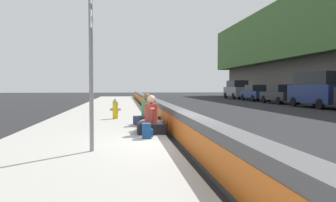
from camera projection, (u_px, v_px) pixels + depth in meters
The scene contains 13 objects.
ground_plane at pixel (189, 148), 8.50m from camera, with size 160.00×160.00×0.00m, color #232326.
sidewalk_strip at pixel (81, 147), 8.16m from camera, with size 80.00×4.40×0.14m, color #A8A59E.
jersey_barrier at pixel (189, 131), 8.48m from camera, with size 76.00×0.45×0.85m.
route_sign_post at pixel (91, 54), 7.20m from camera, with size 0.44×0.09×3.60m.
fire_hydrant at pixel (115, 108), 14.65m from camera, with size 0.26×0.46×0.88m.
seated_person_foreground at pixel (151, 121), 10.02m from camera, with size 0.73×0.84×1.14m.
seated_person_middle at pixel (152, 119), 11.03m from camera, with size 0.82×0.90×1.06m.
seated_person_rear at pixel (147, 115), 12.38m from camera, with size 0.91×0.99×1.14m.
backpack at pixel (147, 131), 9.12m from camera, with size 0.32×0.28×0.40m.
parked_car_fourth at pixel (318, 89), 24.25m from camera, with size 5.17×2.26×2.56m.
parked_car_midline at pixel (280, 94), 30.30m from camera, with size 4.57×2.09×1.71m.
parked_car_far at pixel (256, 93), 35.98m from camera, with size 4.53×2.01×1.71m.
parked_car_farther at pixel (237, 89), 42.13m from camera, with size 4.82×2.10×2.28m.
Camera 1 is at (-8.30, 1.61, 1.52)m, focal length 36.33 mm.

